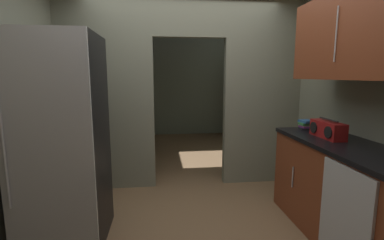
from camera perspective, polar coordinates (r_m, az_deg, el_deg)
ground at (r=2.90m, az=1.15°, el=-22.82°), size 20.00×20.00×0.00m
kitchen_partition at (r=3.78m, az=-1.93°, el=8.31°), size 3.28×0.12×2.75m
adjoining_room_shell at (r=6.07m, az=-3.60°, el=7.64°), size 3.28×3.52×2.75m
refrigerator at (r=2.75m, az=-25.10°, el=-4.07°), size 0.70×0.77×1.89m
lower_cabinet_run at (r=3.00m, az=28.47°, el=-12.88°), size 0.62×1.63×0.93m
dishwasher at (r=2.51m, az=28.77°, el=-18.03°), size 0.02×0.56×0.87m
upper_cabinet_counterside at (r=2.82m, az=30.71°, el=14.89°), size 0.36×1.47×0.76m
boombox at (r=3.03m, az=26.13°, el=-1.77°), size 0.15×0.41×0.19m
book_stack at (r=3.40m, az=22.37°, el=-0.88°), size 0.14×0.17×0.11m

